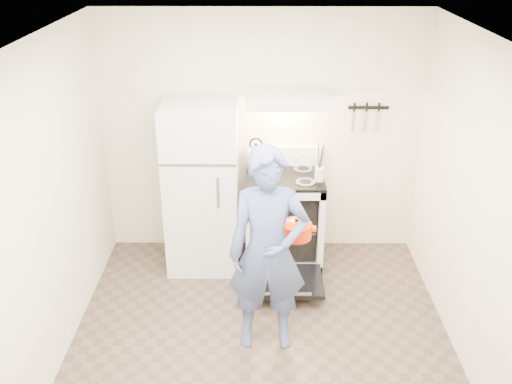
% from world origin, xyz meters
% --- Properties ---
extents(floor, '(3.60, 3.60, 0.00)m').
position_xyz_m(floor, '(0.00, 0.00, 0.00)').
color(floor, brown).
rests_on(floor, ground).
extents(back_wall, '(3.20, 0.02, 2.50)m').
position_xyz_m(back_wall, '(0.00, 1.80, 1.25)').
color(back_wall, beige).
rests_on(back_wall, ground).
extents(refrigerator, '(0.70, 0.70, 1.70)m').
position_xyz_m(refrigerator, '(-0.58, 1.45, 0.85)').
color(refrigerator, silver).
rests_on(refrigerator, floor).
extents(stove_body, '(0.76, 0.65, 0.92)m').
position_xyz_m(stove_body, '(0.23, 1.48, 0.46)').
color(stove_body, silver).
rests_on(stove_body, floor).
extents(cooktop, '(0.76, 0.65, 0.03)m').
position_xyz_m(cooktop, '(0.23, 1.48, 0.94)').
color(cooktop, black).
rests_on(cooktop, stove_body).
extents(backsplash, '(0.76, 0.07, 0.20)m').
position_xyz_m(backsplash, '(0.23, 1.76, 1.05)').
color(backsplash, silver).
rests_on(backsplash, cooktop).
extents(oven_door, '(0.70, 0.54, 0.04)m').
position_xyz_m(oven_door, '(0.23, 0.88, 0.12)').
color(oven_door, black).
rests_on(oven_door, floor).
extents(oven_rack, '(0.60, 0.52, 0.01)m').
position_xyz_m(oven_rack, '(0.23, 1.48, 0.44)').
color(oven_rack, slate).
rests_on(oven_rack, stove_body).
extents(range_hood, '(0.76, 0.50, 0.12)m').
position_xyz_m(range_hood, '(0.23, 1.55, 1.71)').
color(range_hood, silver).
rests_on(range_hood, back_wall).
extents(knife_strip, '(0.40, 0.02, 0.03)m').
position_xyz_m(knife_strip, '(1.05, 1.79, 1.55)').
color(knife_strip, black).
rests_on(knife_strip, back_wall).
extents(pizza_stone, '(0.36, 0.36, 0.02)m').
position_xyz_m(pizza_stone, '(0.14, 1.51, 0.45)').
color(pizza_stone, '#835F49').
rests_on(pizza_stone, oven_rack).
extents(tea_kettle, '(0.26, 0.21, 0.31)m').
position_xyz_m(tea_kettle, '(-0.06, 1.70, 1.11)').
color(tea_kettle, silver).
rests_on(tea_kettle, cooktop).
extents(utensil_jar, '(0.11, 0.11, 0.13)m').
position_xyz_m(utensil_jar, '(0.55, 1.30, 1.05)').
color(utensil_jar, silver).
rests_on(utensil_jar, cooktop).
extents(person, '(0.64, 0.43, 1.73)m').
position_xyz_m(person, '(0.05, 0.19, 0.87)').
color(person, '#384E76').
rests_on(person, floor).
extents(dutch_oven, '(0.32, 0.25, 0.22)m').
position_xyz_m(dutch_oven, '(0.28, 0.42, 0.93)').
color(dutch_oven, red).
rests_on(dutch_oven, person).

